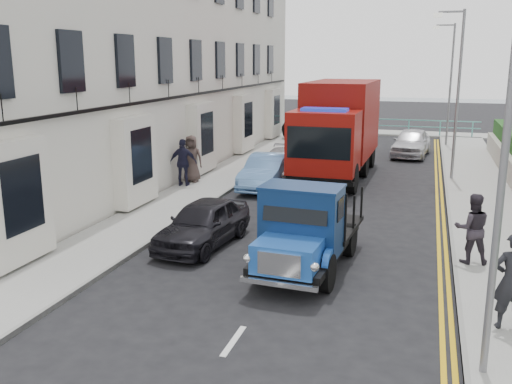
# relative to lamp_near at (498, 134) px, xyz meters

# --- Properties ---
(ground) EXTENTS (120.00, 120.00, 0.00)m
(ground) POSITION_rel_lamp_near_xyz_m (-4.18, 2.00, -4.00)
(ground) COLOR black
(ground) RESTS_ON ground
(pavement_west) EXTENTS (2.40, 38.00, 0.12)m
(pavement_west) POSITION_rel_lamp_near_xyz_m (-9.38, 11.00, -3.94)
(pavement_west) COLOR gray
(pavement_west) RESTS_ON ground
(pavement_east) EXTENTS (2.60, 38.00, 0.12)m
(pavement_east) POSITION_rel_lamp_near_xyz_m (1.12, 11.00, -3.94)
(pavement_east) COLOR gray
(pavement_east) RESTS_ON ground
(promenade) EXTENTS (30.00, 2.50, 0.12)m
(promenade) POSITION_rel_lamp_near_xyz_m (-4.18, 31.00, -3.94)
(promenade) COLOR gray
(promenade) RESTS_ON ground
(sea_plane) EXTENTS (120.00, 120.00, 0.00)m
(sea_plane) POSITION_rel_lamp_near_xyz_m (-4.18, 62.00, -4.00)
(sea_plane) COLOR slate
(sea_plane) RESTS_ON ground
(terrace_west) EXTENTS (6.31, 30.20, 14.25)m
(terrace_west) POSITION_rel_lamp_near_xyz_m (-13.65, 15.00, 3.17)
(terrace_west) COLOR silver
(terrace_west) RESTS_ON ground
(seafront_railing) EXTENTS (13.00, 0.08, 1.11)m
(seafront_railing) POSITION_rel_lamp_near_xyz_m (-4.18, 30.20, -3.42)
(seafront_railing) COLOR #59B2A5
(seafront_railing) RESTS_ON ground
(lamp_near) EXTENTS (1.23, 0.18, 7.00)m
(lamp_near) POSITION_rel_lamp_near_xyz_m (0.00, 0.00, 0.00)
(lamp_near) COLOR slate
(lamp_near) RESTS_ON ground
(lamp_mid) EXTENTS (1.23, 0.18, 7.00)m
(lamp_mid) POSITION_rel_lamp_near_xyz_m (0.00, 16.00, 0.00)
(lamp_mid) COLOR slate
(lamp_mid) RESTS_ON ground
(lamp_far) EXTENTS (1.23, 0.18, 7.00)m
(lamp_far) POSITION_rel_lamp_near_xyz_m (0.00, 26.00, 0.00)
(lamp_far) COLOR slate
(lamp_far) RESTS_ON ground
(bedford_lorry) EXTENTS (2.13, 4.75, 2.19)m
(bedford_lorry) POSITION_rel_lamp_near_xyz_m (-3.67, 3.61, -2.99)
(bedford_lorry) COLOR black
(bedford_lorry) RESTS_ON ground
(red_lorry) EXTENTS (2.81, 7.89, 4.11)m
(red_lorry) POSITION_rel_lamp_near_xyz_m (-4.70, 15.59, -1.81)
(red_lorry) COLOR black
(red_lorry) RESTS_ON ground
(parked_car_front) EXTENTS (1.90, 3.91, 1.28)m
(parked_car_front) POSITION_rel_lamp_near_xyz_m (-6.78, 4.99, -3.36)
(parked_car_front) COLOR black
(parked_car_front) RESTS_ON ground
(parked_car_mid) EXTENTS (1.43, 4.08, 1.34)m
(parked_car_mid) POSITION_rel_lamp_near_xyz_m (-7.02, 12.45, -3.33)
(parked_car_mid) COLOR #6596D8
(parked_car_mid) RESTS_ON ground
(parked_car_rear) EXTENTS (2.15, 4.64, 1.31)m
(parked_car_rear) POSITION_rel_lamp_near_xyz_m (-6.78, 14.00, -3.34)
(parked_car_rear) COLOR #B5B5BA
(parked_car_rear) RESTS_ON ground
(seafront_car_left) EXTENTS (4.65, 6.40, 1.62)m
(seafront_car_left) POSITION_rel_lamp_near_xyz_m (-7.62, 27.78, -3.19)
(seafront_car_left) COLOR black
(seafront_car_left) RESTS_ON ground
(seafront_car_right) EXTENTS (2.14, 4.42, 1.46)m
(seafront_car_right) POSITION_rel_lamp_near_xyz_m (-1.75, 22.00, -3.27)
(seafront_car_right) COLOR silver
(seafront_car_right) RESTS_ON ground
(pedestrian_east_near) EXTENTS (0.75, 0.55, 1.89)m
(pedestrian_east_near) POSITION_rel_lamp_near_xyz_m (0.68, 1.77, -2.93)
(pedestrian_east_near) COLOR black
(pedestrian_east_near) RESTS_ON pavement_east
(pedestrian_east_far) EXTENTS (0.94, 0.78, 1.77)m
(pedestrian_east_far) POSITION_rel_lamp_near_xyz_m (0.22, 5.34, -2.99)
(pedestrian_east_far) COLOR #2E2730
(pedestrian_east_far) RESTS_ON pavement_east
(pedestrian_west_near) EXTENTS (1.16, 0.63, 1.87)m
(pedestrian_west_near) POSITION_rel_lamp_near_xyz_m (-10.18, 11.39, -2.94)
(pedestrian_west_near) COLOR black
(pedestrian_west_near) RESTS_ON pavement_west
(pedestrian_west_far) EXTENTS (1.00, 0.71, 1.91)m
(pedestrian_west_far) POSITION_rel_lamp_near_xyz_m (-10.18, 12.20, -2.92)
(pedestrian_west_far) COLOR #443531
(pedestrian_west_far) RESTS_ON pavement_west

